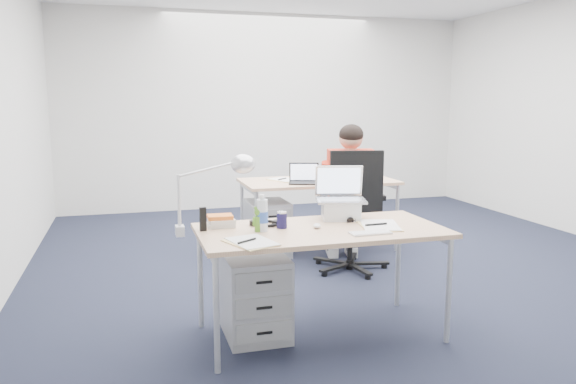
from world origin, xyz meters
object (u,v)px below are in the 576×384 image
at_px(silver_laptop, 341,194).
at_px(far_cup, 329,171).
at_px(office_chair, 351,236).
at_px(dark_laptop, 304,173).
at_px(drawer_pedestal_near, 255,295).
at_px(water_bottle, 262,213).
at_px(wireless_keyboard, 370,233).
at_px(computer_mouse, 317,226).
at_px(can_koozie, 282,220).
at_px(desk_near, 321,235).
at_px(desk_lamp, 204,193).
at_px(book_stack, 221,221).
at_px(desk_far, 318,184).
at_px(sunglasses, 354,220).
at_px(cordless_phone, 203,219).
at_px(seated_person, 348,195).
at_px(drawer_pedestal_far, 267,228).
at_px(bear_figurine, 259,219).
at_px(headphones, 266,223).

height_order(silver_laptop, far_cup, silver_laptop).
xyz_separation_m(office_chair, dark_laptop, (-0.25, 0.65, 0.52)).
relative_size(drawer_pedestal_near, water_bottle, 2.33).
xyz_separation_m(wireless_keyboard, water_bottle, (-0.63, 0.26, 0.11)).
distance_m(computer_mouse, can_koozie, 0.23).
distance_m(office_chair, can_koozie, 1.63).
xyz_separation_m(water_bottle, dark_laptop, (0.89, 1.91, -0.01)).
bearing_deg(desk_near, desk_lamp, 175.78).
height_order(water_bottle, book_stack, water_bottle).
xyz_separation_m(desk_far, sunglasses, (-0.45, -2.04, 0.06)).
height_order(drawer_pedestal_near, wireless_keyboard, wireless_keyboard).
distance_m(desk_near, cordless_phone, 0.77).
relative_size(computer_mouse, water_bottle, 0.35).
bearing_deg(water_bottle, computer_mouse, -2.07).
xyz_separation_m(office_chair, far_cup, (0.19, 1.10, 0.47)).
bearing_deg(dark_laptop, cordless_phone, -107.07).
height_order(water_bottle, desk_lamp, desk_lamp).
xyz_separation_m(desk_near, sunglasses, (0.28, 0.12, 0.06)).
height_order(silver_laptop, book_stack, silver_laptop).
height_order(seated_person, drawer_pedestal_far, seated_person).
relative_size(bear_figurine, dark_laptop, 0.55).
height_order(desk_far, cordless_phone, cordless_phone).
bearing_deg(office_chair, seated_person, 90.49).
bearing_deg(desk_far, book_stack, -125.12).
relative_size(office_chair, silver_laptop, 3.13).
xyz_separation_m(seated_person, drawer_pedestal_far, (-0.64, 0.56, -0.40)).
relative_size(desk_far, headphones, 7.26).
bearing_deg(can_koozie, sunglasses, 3.71).
xyz_separation_m(seated_person, sunglasses, (-0.51, -1.36, 0.07)).
height_order(office_chair, book_stack, office_chair).
height_order(wireless_keyboard, water_bottle, water_bottle).
height_order(cordless_phone, far_cup, cordless_phone).
height_order(office_chair, silver_laptop, office_chair).
bearing_deg(book_stack, drawer_pedestal_far, 67.02).
xyz_separation_m(seated_person, silver_laptop, (-0.55, -1.23, 0.24)).
xyz_separation_m(desk_near, cordless_phone, (-0.75, 0.14, 0.12)).
xyz_separation_m(wireless_keyboard, headphones, (-0.57, 0.42, 0.01)).
height_order(drawer_pedestal_near, far_cup, far_cup).
xyz_separation_m(book_stack, desk_lamp, (-0.13, -0.17, 0.22)).
xyz_separation_m(office_chair, headphones, (-1.08, -1.10, 0.43)).
height_order(desk_far, far_cup, far_cup).
height_order(computer_mouse, book_stack, book_stack).
distance_m(computer_mouse, cordless_phone, 0.74).
bearing_deg(wireless_keyboard, desk_lamp, 163.25).
xyz_separation_m(silver_laptop, bear_figurine, (-0.64, -0.21, -0.10)).
xyz_separation_m(desk_near, bear_figurine, (-0.41, 0.03, 0.13)).
xyz_separation_m(drawer_pedestal_near, sunglasses, (0.70, 0.00, 0.47)).
bearing_deg(cordless_phone, wireless_keyboard, -28.66).
height_order(silver_laptop, can_koozie, silver_laptop).
distance_m(drawer_pedestal_near, drawer_pedestal_far, 2.00).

